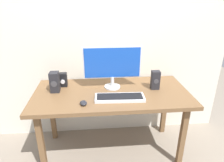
# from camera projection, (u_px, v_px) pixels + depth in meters

# --- Properties ---
(ground_plane) EXTENTS (6.00, 6.00, 0.00)m
(ground_plane) POSITION_uv_depth(u_px,v_px,m) (112.00, 149.00, 2.33)
(ground_plane) COLOR gray
(wall_back) EXTENTS (2.80, 0.04, 3.00)m
(wall_back) POSITION_uv_depth(u_px,v_px,m) (108.00, 10.00, 2.12)
(wall_back) COLOR silver
(wall_back) RESTS_ON ground_plane
(desk) EXTENTS (1.57, 0.75, 0.74)m
(desk) POSITION_uv_depth(u_px,v_px,m) (111.00, 98.00, 2.07)
(desk) COLOR brown
(desk) RESTS_ON ground_plane
(monitor) EXTENTS (0.59, 0.17, 0.44)m
(monitor) POSITION_uv_depth(u_px,v_px,m) (112.00, 65.00, 2.05)
(monitor) COLOR silver
(monitor) RESTS_ON desk
(keyboard_primary) EXTENTS (0.47, 0.19, 0.03)m
(keyboard_primary) POSITION_uv_depth(u_px,v_px,m) (120.00, 98.00, 1.90)
(keyboard_primary) COLOR silver
(keyboard_primary) RESTS_ON desk
(mouse) EXTENTS (0.08, 0.10, 0.03)m
(mouse) POSITION_uv_depth(u_px,v_px,m) (83.00, 103.00, 1.80)
(mouse) COLOR #232328
(mouse) RESTS_ON desk
(speaker_right) EXTENTS (0.08, 0.07, 0.20)m
(speaker_right) POSITION_uv_depth(u_px,v_px,m) (155.00, 80.00, 2.07)
(speaker_right) COLOR #232328
(speaker_right) RESTS_ON desk
(speaker_left) EXTENTS (0.09, 0.10, 0.21)m
(speaker_left) POSITION_uv_depth(u_px,v_px,m) (55.00, 82.00, 2.01)
(speaker_left) COLOR #232328
(speaker_left) RESTS_ON desk
(audio_controller) EXTENTS (0.08, 0.08, 0.15)m
(audio_controller) POSITION_uv_depth(u_px,v_px,m) (63.00, 80.00, 2.14)
(audio_controller) COLOR black
(audio_controller) RESTS_ON desk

